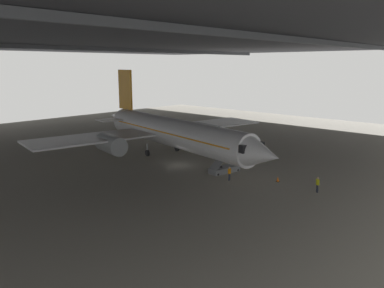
{
  "coord_description": "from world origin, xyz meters",
  "views": [
    {
      "loc": [
        -35.45,
        -34.27,
        12.99
      ],
      "look_at": [
        0.92,
        -0.4,
        2.66
      ],
      "focal_mm": 35.82,
      "sensor_mm": 36.0,
      "label": 1
    }
  ],
  "objects_px": {
    "traffic_cone_orange": "(278,179)",
    "crew_worker_near_nose": "(318,184)",
    "airplane_main": "(171,132)",
    "boarding_stairs": "(225,166)",
    "crew_worker_by_stairs": "(229,173)"
  },
  "relations": [
    {
      "from": "boarding_stairs",
      "to": "crew_worker_near_nose",
      "type": "bearing_deg",
      "value": -87.61
    },
    {
      "from": "crew_worker_near_nose",
      "to": "traffic_cone_orange",
      "type": "xyz_separation_m",
      "value": [
        0.52,
        4.92,
        -0.65
      ]
    },
    {
      "from": "airplane_main",
      "to": "crew_worker_by_stairs",
      "type": "bearing_deg",
      "value": -105.06
    },
    {
      "from": "traffic_cone_orange",
      "to": "crew_worker_near_nose",
      "type": "bearing_deg",
      "value": -96.0
    },
    {
      "from": "crew_worker_near_nose",
      "to": "crew_worker_by_stairs",
      "type": "xyz_separation_m",
      "value": [
        -2.83,
        9.25,
        -0.03
      ]
    },
    {
      "from": "crew_worker_near_nose",
      "to": "traffic_cone_orange",
      "type": "height_order",
      "value": "crew_worker_near_nose"
    },
    {
      "from": "boarding_stairs",
      "to": "traffic_cone_orange",
      "type": "height_order",
      "value": "boarding_stairs"
    },
    {
      "from": "crew_worker_by_stairs",
      "to": "traffic_cone_orange",
      "type": "height_order",
      "value": "crew_worker_by_stairs"
    },
    {
      "from": "boarding_stairs",
      "to": "crew_worker_near_nose",
      "type": "relative_size",
      "value": 2.89
    },
    {
      "from": "airplane_main",
      "to": "traffic_cone_orange",
      "type": "xyz_separation_m",
      "value": [
        -0.23,
        -17.61,
        -3.29
      ]
    },
    {
      "from": "airplane_main",
      "to": "traffic_cone_orange",
      "type": "relative_size",
      "value": 65.2
    },
    {
      "from": "airplane_main",
      "to": "crew_worker_near_nose",
      "type": "bearing_deg",
      "value": -91.89
    },
    {
      "from": "crew_worker_by_stairs",
      "to": "crew_worker_near_nose",
      "type": "bearing_deg",
      "value": -72.97
    },
    {
      "from": "boarding_stairs",
      "to": "crew_worker_by_stairs",
      "type": "distance_m",
      "value": 3.43
    },
    {
      "from": "airplane_main",
      "to": "boarding_stairs",
      "type": "height_order",
      "value": "airplane_main"
    }
  ]
}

